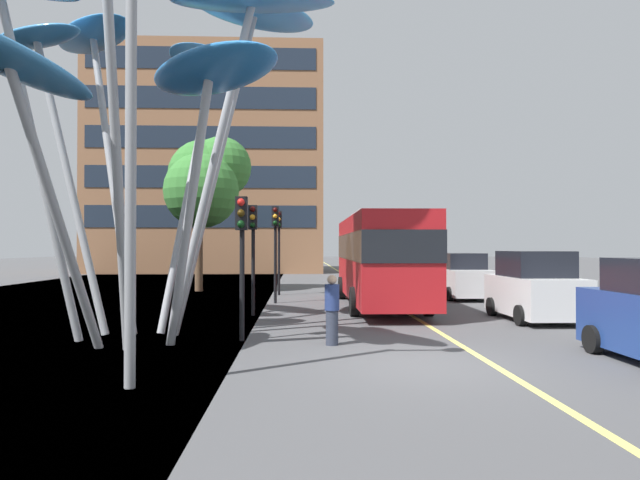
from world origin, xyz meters
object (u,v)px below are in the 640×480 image
(red_bus, at_px, (380,255))
(car_parked_far, at_px, (461,277))
(leaf_sculpture, at_px, (146,47))
(traffic_light_opposite, at_px, (279,234))
(street_lamp, at_px, (157,99))
(pedestrian, at_px, (332,310))
(traffic_light_island_mid, at_px, (275,233))
(traffic_light_kerb_far, at_px, (253,236))
(traffic_light_kerb_near, at_px, (242,236))
(car_parked_mid, at_px, (535,288))

(red_bus, relative_size, car_parked_far, 2.33)
(leaf_sculpture, relative_size, traffic_light_opposite, 2.74)
(street_lamp, distance_m, pedestrian, 6.18)
(red_bus, relative_size, traffic_light_island_mid, 2.69)
(street_lamp, bearing_deg, red_bus, 65.67)
(leaf_sculpture, xyz_separation_m, traffic_light_opposite, (2.84, 12.27, -4.33))
(traffic_light_kerb_far, bearing_deg, red_bus, 29.32)
(traffic_light_island_mid, height_order, car_parked_far, traffic_light_island_mid)
(red_bus, bearing_deg, traffic_light_kerb_near, -120.50)
(traffic_light_kerb_far, bearing_deg, pedestrian, -67.57)
(red_bus, distance_m, pedestrian, 8.47)
(leaf_sculpture, height_order, street_lamp, leaf_sculpture)
(leaf_sculpture, bearing_deg, traffic_light_island_mid, 71.68)
(car_parked_mid, distance_m, pedestrian, 7.68)
(red_bus, distance_m, car_parked_mid, 5.91)
(traffic_light_kerb_near, xyz_separation_m, traffic_light_opposite, (0.44, 12.66, 0.34))
(traffic_light_opposite, height_order, car_parked_far, traffic_light_opposite)
(traffic_light_kerb_near, distance_m, street_lamp, 4.90)
(traffic_light_kerb_near, xyz_separation_m, traffic_light_kerb_far, (-0.14, 4.95, 0.12))
(traffic_light_kerb_far, distance_m, traffic_light_opposite, 7.74)
(car_parked_mid, height_order, street_lamp, street_lamp)
(traffic_light_kerb_far, xyz_separation_m, pedestrian, (2.28, -5.51, -1.83))
(traffic_light_kerb_far, distance_m, street_lamp, 9.52)
(traffic_light_kerb_far, height_order, car_parked_far, traffic_light_kerb_far)
(car_parked_far, distance_m, pedestrian, 13.18)
(leaf_sculpture, relative_size, pedestrian, 6.70)
(car_parked_mid, height_order, pedestrian, car_parked_mid)
(traffic_light_island_mid, bearing_deg, leaf_sculpture, -108.32)
(red_bus, relative_size, pedestrian, 6.47)
(pedestrian, bearing_deg, red_bus, 74.16)
(traffic_light_island_mid, bearing_deg, car_parked_far, 14.05)
(traffic_light_kerb_near, bearing_deg, traffic_light_kerb_far, 91.60)
(traffic_light_kerb_near, relative_size, pedestrian, 2.14)
(leaf_sculpture, distance_m, traffic_light_opposite, 13.32)
(traffic_light_island_mid, distance_m, pedestrian, 9.84)
(leaf_sculpture, xyz_separation_m, car_parked_mid, (11.05, 3.11, -6.20))
(car_parked_mid, bearing_deg, car_parked_far, 90.81)
(red_bus, distance_m, traffic_light_kerb_near, 8.74)
(red_bus, height_order, traffic_light_kerb_far, traffic_light_kerb_far)
(traffic_light_island_mid, relative_size, pedestrian, 2.40)
(traffic_light_kerb_near, bearing_deg, leaf_sculpture, 170.74)
(car_parked_mid, relative_size, street_lamp, 0.53)
(red_bus, bearing_deg, traffic_light_opposite, 127.75)
(traffic_light_opposite, distance_m, car_parked_far, 8.51)
(red_bus, bearing_deg, traffic_light_kerb_far, -150.68)
(traffic_light_kerb_far, height_order, traffic_light_opposite, traffic_light_opposite)
(traffic_light_opposite, height_order, car_parked_mid, traffic_light_opposite)
(leaf_sculpture, bearing_deg, car_parked_mid, 15.70)
(traffic_light_island_mid, xyz_separation_m, car_parked_far, (8.12, 2.03, -1.87))
(traffic_light_island_mid, relative_size, car_parked_mid, 1.02)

